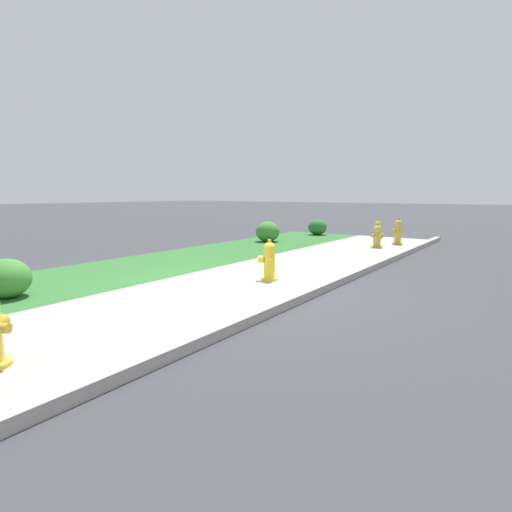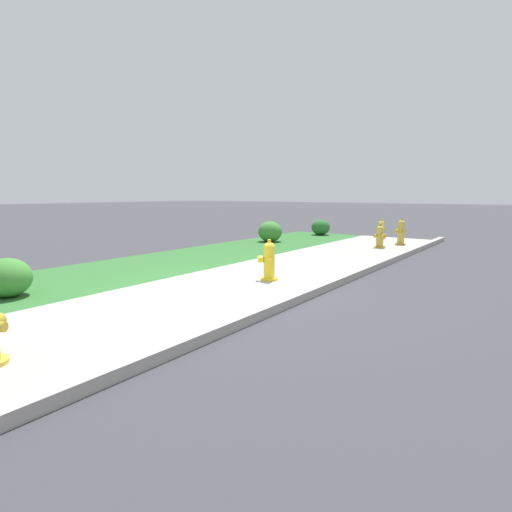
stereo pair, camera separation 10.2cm
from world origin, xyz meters
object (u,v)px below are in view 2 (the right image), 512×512
(fire_hydrant_mid_block, at_px, (269,261))
(shrub_bush_mid_verge, at_px, (321,227))
(shrub_bush_far_verge, at_px, (7,278))
(shrub_bush_near_lamp, at_px, (270,232))
(fire_hydrant_across_street, at_px, (401,232))
(fire_hydrant_at_driveway, at_px, (380,237))
(fire_hydrant_by_grass_verge, at_px, (381,230))

(fire_hydrant_mid_block, distance_m, shrub_bush_mid_verge, 8.02)
(fire_hydrant_mid_block, xyz_separation_m, shrub_bush_far_verge, (-3.16, 2.42, -0.06))
(shrub_bush_near_lamp, bearing_deg, shrub_bush_mid_verge, -6.47)
(shrub_bush_mid_verge, bearing_deg, shrub_bush_far_verge, -177.68)
(fire_hydrant_mid_block, distance_m, fire_hydrant_across_street, 6.33)
(shrub_bush_near_lamp, relative_size, shrub_bush_mid_verge, 1.11)
(fire_hydrant_mid_block, height_order, fire_hydrant_at_driveway, fire_hydrant_mid_block)
(fire_hydrant_mid_block, height_order, shrub_bush_near_lamp, fire_hydrant_mid_block)
(fire_hydrant_at_driveway, distance_m, shrub_bush_far_verge, 8.81)
(fire_hydrant_across_street, distance_m, shrub_bush_mid_verge, 3.42)
(shrub_bush_near_lamp, xyz_separation_m, shrub_bush_mid_verge, (2.80, -0.32, -0.03))
(fire_hydrant_at_driveway, bearing_deg, fire_hydrant_across_street, -158.31)
(shrub_bush_mid_verge, bearing_deg, fire_hydrant_across_street, -110.00)
(fire_hydrant_by_grass_verge, xyz_separation_m, shrub_bush_far_verge, (-10.70, 1.77, -0.02))
(shrub_bush_mid_verge, bearing_deg, fire_hydrant_by_grass_verge, -88.73)
(shrub_bush_far_verge, bearing_deg, shrub_bush_mid_verge, 2.32)
(fire_hydrant_across_street, distance_m, fire_hydrant_at_driveway, 1.08)
(shrub_bush_near_lamp, height_order, shrub_bush_mid_verge, shrub_bush_near_lamp)
(fire_hydrant_across_street, xyz_separation_m, shrub_bush_far_verge, (-9.48, 2.78, -0.09))
(shrub_bush_near_lamp, bearing_deg, fire_hydrant_mid_block, -145.95)
(fire_hydrant_by_grass_verge, relative_size, fire_hydrant_at_driveway, 0.97)
(fire_hydrant_across_street, bearing_deg, fire_hydrant_by_grass_verge, -10.90)
(fire_hydrant_mid_block, relative_size, fire_hydrant_at_driveway, 1.07)
(shrub_bush_near_lamp, bearing_deg, fire_hydrant_at_driveway, -79.91)
(fire_hydrant_across_street, xyz_separation_m, fire_hydrant_at_driveway, (-1.05, 0.25, -0.06))
(shrub_bush_mid_verge, bearing_deg, fire_hydrant_at_driveway, -126.83)
(shrub_bush_near_lamp, bearing_deg, shrub_bush_far_verge, -174.55)
(fire_hydrant_across_street, xyz_separation_m, shrub_bush_mid_verge, (1.17, 3.21, -0.09))
(fire_hydrant_by_grass_verge, distance_m, shrub_bush_far_verge, 10.84)
(fire_hydrant_mid_block, height_order, shrub_bush_mid_verge, fire_hydrant_mid_block)
(fire_hydrant_across_street, distance_m, shrub_bush_near_lamp, 3.88)
(fire_hydrant_mid_block, xyz_separation_m, fire_hydrant_by_grass_verge, (7.54, 0.66, -0.03))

